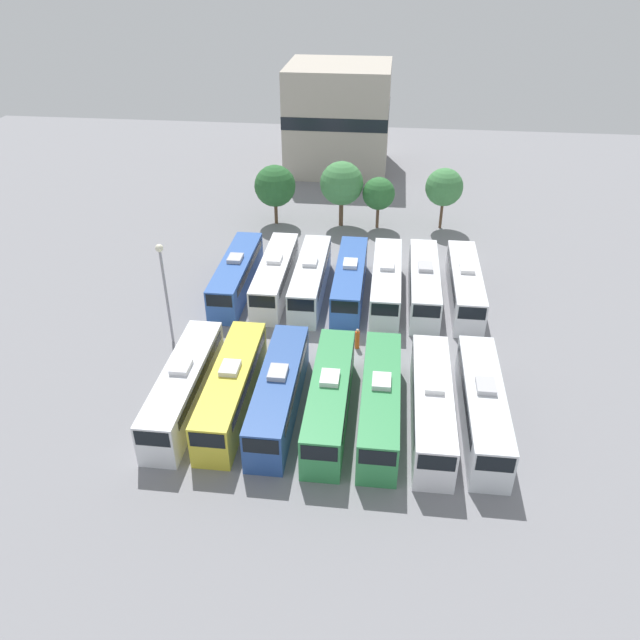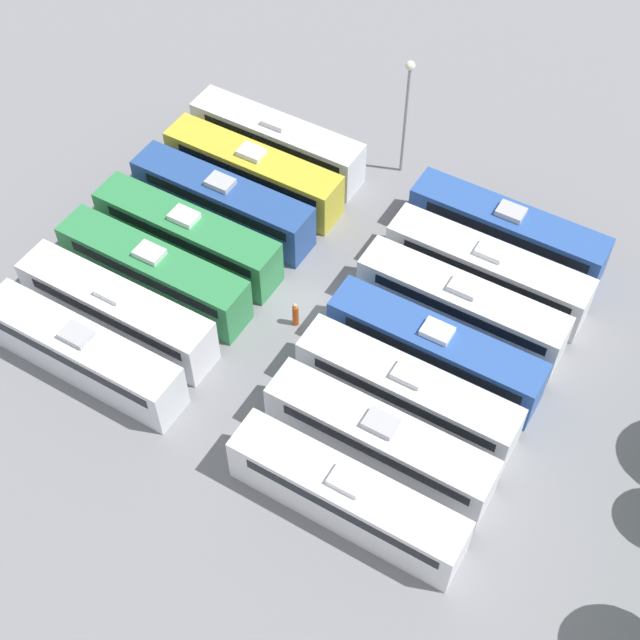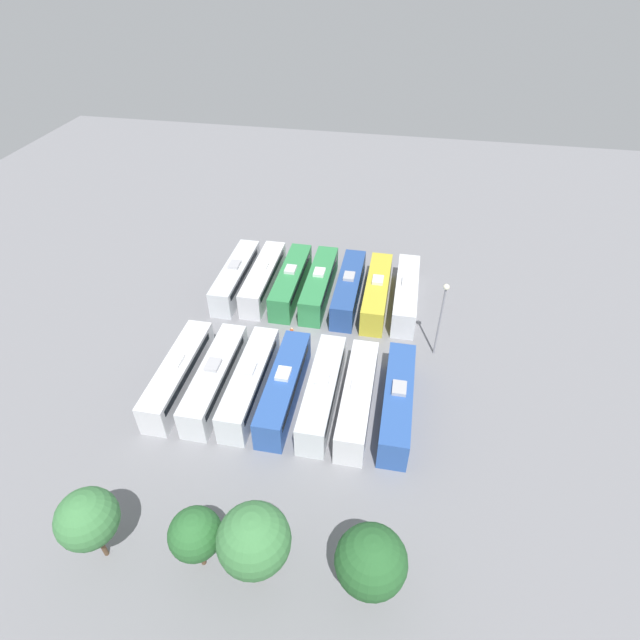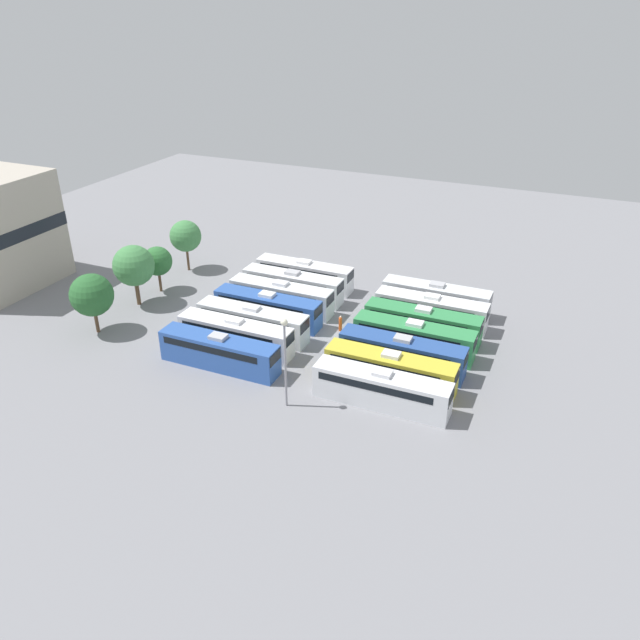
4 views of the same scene
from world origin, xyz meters
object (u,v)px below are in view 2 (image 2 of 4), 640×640
Objects in this scene: bus_6 at (83,353)px; bus_2 at (223,201)px; bus_5 at (117,310)px; bus_8 at (488,270)px; bus_0 at (277,141)px; bus_13 at (347,497)px; bus_11 at (407,392)px; bus_10 at (435,349)px; worker_person at (296,315)px; bus_9 at (461,305)px; bus_7 at (507,231)px; bus_12 at (380,440)px; bus_1 at (253,171)px; bus_4 at (154,271)px; bus_3 at (188,235)px; light_pole at (407,100)px.

bus_2 is at bearing -179.61° from bus_6.
bus_8 is (-13.18, 16.46, 0.00)m from bus_5.
bus_0 and bus_13 have the same top height.
bus_6 is 1.00× the size of bus_13.
bus_11 is (13.19, 16.28, 0.00)m from bus_0.
bus_6 is (13.32, 0.09, 0.00)m from bus_2.
worker_person is at bearing -81.60° from bus_10.
bus_9 is 3.49m from bus_10.
bus_6 is 6.89× the size of worker_person.
bus_7 is (-6.59, 16.02, 0.00)m from bus_2.
bus_7 is at bearing 145.08° from worker_person.
bus_5 is 1.00× the size of bus_10.
bus_2 and bus_11 have the same top height.
bus_12 is 3.51m from bus_13.
bus_1 is 1.00× the size of bus_9.
bus_13 is (16.62, 0.12, 0.00)m from bus_8.
bus_2 is 1.00× the size of bus_12.
bus_7 is at bearing 129.50° from bus_4.
bus_5 is 19.12m from bus_9.
bus_3 is 6.89× the size of worker_person.
bus_13 is 1.42× the size of light_pole.
bus_0 is 16.75m from bus_8.
bus_8 is 1.00× the size of bus_11.
bus_4 is at bearing -67.62° from bus_9.
bus_9 is (0.05, 16.10, 0.00)m from bus_2.
bus_10 is at bearing 0.87° from bus_7.
bus_4 is 1.00× the size of bus_10.
bus_7 is at bearing 121.72° from bus_3.
bus_1 is 9.97m from bus_4.
bus_0 is 1.00× the size of bus_3.
bus_12 is at bearing 1.03° from bus_9.
bus_0 and bus_10 have the same top height.
bus_10 is at bearing 77.65° from bus_2.
bus_3 is 15.73m from light_pole.
bus_0 is at bearing -135.05° from bus_12.
worker_person is at bearing -34.92° from bus_7.
bus_12 is (9.93, 0.18, 0.00)m from bus_9.
light_pole is (-3.23, -8.71, 3.99)m from bus_7.
bus_2 is at bearing 1.21° from bus_0.
bus_10 is at bearing 89.60° from bus_3.
bus_4 is 1.00× the size of bus_11.
bus_13 is at bearing 21.29° from light_pole.
bus_1 is 16.16m from bus_8.
worker_person is 0.21× the size of light_pole.
bus_7 and bus_12 have the same top height.
bus_1 and bus_3 have the same top height.
bus_3 is 19.40m from bus_13.
bus_7 is (-3.37, 15.90, 0.00)m from bus_1.
bus_1 is 10.54m from light_pole.
bus_1 is 1.00× the size of bus_3.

